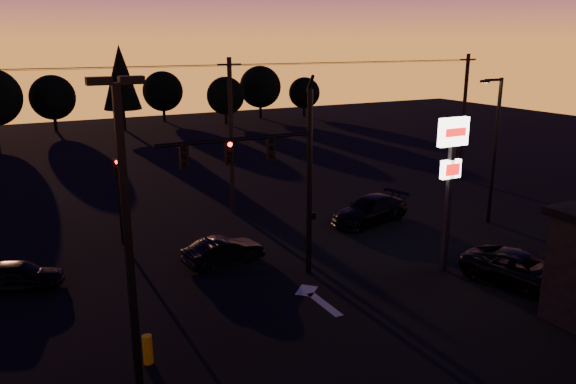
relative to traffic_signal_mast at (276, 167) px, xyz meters
name	(u,v)px	position (x,y,z in m)	size (l,w,h in m)	color
ground	(327,318)	(0.10, -3.99, -4.94)	(120.00, 120.00, 0.00)	black
lane_arrow	(316,297)	(0.60, -2.33, -4.93)	(1.20, 3.10, 0.01)	beige
traffic_signal_mast	(276,167)	(0.00, 0.00, 0.00)	(6.79, 0.52, 8.58)	black
secondary_signal	(119,189)	(-4.90, 7.49, -2.07)	(0.30, 0.31, 4.35)	black
parking_lot_light	(128,241)	(-7.40, -6.99, 0.33)	(1.25, 0.30, 9.14)	black
pylon_sign	(451,162)	(7.10, -2.49, -0.02)	(1.50, 0.28, 6.80)	black
streetlight	(494,145)	(14.01, 1.51, -0.52)	(1.55, 0.35, 8.00)	black
utility_pole_1	(231,136)	(2.10, 10.01, -0.34)	(1.40, 0.26, 9.00)	black
utility_pole_2	(463,116)	(20.10, 10.01, -0.34)	(1.40, 0.26, 9.00)	black
power_wires	(229,65)	(2.10, 10.01, 3.63)	(36.00, 1.22, 0.07)	black
bollard	(148,349)	(-6.48, -3.90, -4.46)	(0.32, 0.32, 0.96)	#CFA001
tree_3	(53,97)	(-3.90, 48.01, -1.19)	(4.95, 4.95, 6.22)	black
tree_4	(121,77)	(3.10, 45.01, 0.99)	(4.18, 4.18, 9.50)	black
tree_5	(163,91)	(9.10, 50.01, -1.19)	(4.95, 4.95, 6.22)	black
tree_6	(226,96)	(15.10, 44.01, -1.50)	(4.54, 4.54, 5.71)	black
tree_7	(260,87)	(21.10, 47.01, -0.88)	(5.36, 5.36, 6.74)	black
tree_8	(304,93)	(27.10, 46.01, -1.82)	(4.12, 4.12, 5.19)	black
car_left	(18,275)	(-9.81, 4.03, -4.33)	(1.44, 3.59, 1.22)	black
car_mid	(224,251)	(-1.34, 2.70, -4.33)	(1.29, 3.70, 1.22)	black
car_right	(370,210)	(8.15, 4.56, -4.21)	(2.04, 5.01, 1.45)	black
suv_parked	(524,270)	(8.79, -5.36, -4.24)	(2.31, 5.02, 1.39)	black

